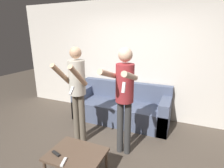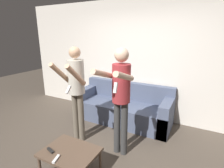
% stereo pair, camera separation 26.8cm
% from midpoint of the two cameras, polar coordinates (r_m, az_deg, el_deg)
% --- Properties ---
extents(ground_plane, '(14.00, 14.00, 0.00)m').
position_cam_midpoint_polar(ground_plane, '(3.07, -1.54, -23.27)').
color(ground_plane, '#4C4238').
extents(wall_back, '(6.40, 0.06, 2.70)m').
position_cam_midpoint_polar(wall_back, '(4.11, 10.90, 7.46)').
color(wall_back, silver).
rests_on(wall_back, ground_plane).
extents(couch, '(2.15, 0.81, 0.85)m').
position_cam_midpoint_polar(couch, '(4.07, 5.62, -7.92)').
color(couch, '#4C5670').
rests_on(couch, ground_plane).
extents(person_standing_left, '(0.41, 0.59, 1.74)m').
position_cam_midpoint_polar(person_standing_left, '(3.09, -9.26, -0.58)').
color(person_standing_left, '#6B6051').
rests_on(person_standing_left, ground_plane).
extents(person_standing_right, '(0.40, 0.69, 1.76)m').
position_cam_midpoint_polar(person_standing_right, '(2.67, 5.67, -2.74)').
color(person_standing_right, '#383838').
rests_on(person_standing_right, ground_plane).
extents(coffee_table, '(0.75, 0.58, 0.38)m').
position_cam_midpoint_polar(coffee_table, '(2.65, -10.58, -21.50)').
color(coffee_table, brown).
rests_on(coffee_table, ground_plane).
extents(remote_near, '(0.08, 0.15, 0.02)m').
position_cam_midpoint_polar(remote_near, '(2.51, -14.69, -22.69)').
color(remote_near, white).
rests_on(remote_near, coffee_table).
extents(remote_far, '(0.15, 0.08, 0.02)m').
position_cam_midpoint_polar(remote_far, '(2.68, -16.63, -20.11)').
color(remote_far, black).
rests_on(remote_far, coffee_table).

